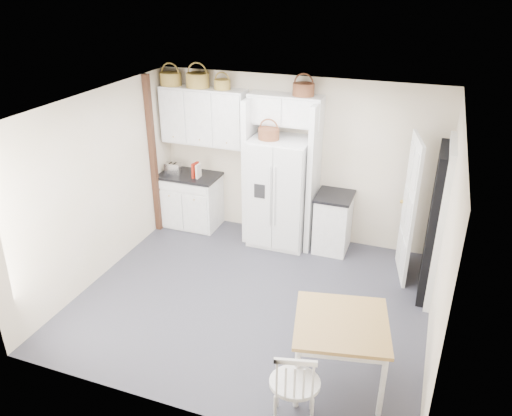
% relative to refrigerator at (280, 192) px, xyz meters
% --- Properties ---
extents(floor, '(4.50, 4.50, 0.00)m').
position_rel_refrigerator_xyz_m(floor, '(0.15, -1.65, -0.87)').
color(floor, '#3A3A46').
rests_on(floor, ground).
extents(ceiling, '(4.50, 4.50, 0.00)m').
position_rel_refrigerator_xyz_m(ceiling, '(0.15, -1.65, 1.73)').
color(ceiling, white).
rests_on(ceiling, wall_back).
extents(wall_back, '(4.50, 0.00, 4.50)m').
position_rel_refrigerator_xyz_m(wall_back, '(0.15, 0.35, 0.43)').
color(wall_back, beige).
rests_on(wall_back, floor).
extents(wall_left, '(0.00, 4.00, 4.00)m').
position_rel_refrigerator_xyz_m(wall_left, '(-2.10, -1.65, 0.43)').
color(wall_left, beige).
rests_on(wall_left, floor).
extents(wall_right, '(0.00, 4.00, 4.00)m').
position_rel_refrigerator_xyz_m(wall_right, '(2.40, -1.65, 0.43)').
color(wall_right, beige).
rests_on(wall_right, floor).
extents(refrigerator, '(0.89, 0.72, 1.73)m').
position_rel_refrigerator_xyz_m(refrigerator, '(0.00, 0.00, 0.00)').
color(refrigerator, silver).
rests_on(refrigerator, floor).
extents(base_cab_left, '(0.96, 0.60, 0.88)m').
position_rel_refrigerator_xyz_m(base_cab_left, '(-1.60, 0.05, -0.42)').
color(base_cab_left, silver).
rests_on(base_cab_left, floor).
extents(base_cab_right, '(0.50, 0.60, 0.89)m').
position_rel_refrigerator_xyz_m(base_cab_right, '(0.85, 0.05, -0.42)').
color(base_cab_right, silver).
rests_on(base_cab_right, floor).
extents(dining_table, '(1.11, 1.11, 0.78)m').
position_rel_refrigerator_xyz_m(dining_table, '(1.52, -2.73, -0.47)').
color(dining_table, olive).
rests_on(dining_table, floor).
extents(windsor_chair, '(0.58, 0.54, 0.99)m').
position_rel_refrigerator_xyz_m(windsor_chair, '(1.23, -3.40, -0.37)').
color(windsor_chair, silver).
rests_on(windsor_chair, floor).
extents(counter_left, '(1.00, 0.64, 0.04)m').
position_rel_refrigerator_xyz_m(counter_left, '(-1.60, 0.05, 0.04)').
color(counter_left, black).
rests_on(counter_left, base_cab_left).
extents(counter_right, '(0.54, 0.64, 0.04)m').
position_rel_refrigerator_xyz_m(counter_right, '(0.85, 0.05, 0.04)').
color(counter_right, black).
rests_on(counter_right, base_cab_right).
extents(toaster, '(0.27, 0.18, 0.18)m').
position_rel_refrigerator_xyz_m(toaster, '(-1.88, 0.01, 0.15)').
color(toaster, silver).
rests_on(toaster, counter_left).
extents(cookbook_red, '(0.07, 0.17, 0.25)m').
position_rel_refrigerator_xyz_m(cookbook_red, '(-1.45, -0.03, 0.18)').
color(cookbook_red, maroon).
rests_on(cookbook_red, counter_left).
extents(cookbook_cream, '(0.04, 0.15, 0.23)m').
position_rel_refrigerator_xyz_m(cookbook_cream, '(-1.39, -0.03, 0.18)').
color(cookbook_cream, beige).
rests_on(cookbook_cream, counter_left).
extents(basket_upper_a, '(0.34, 0.34, 0.20)m').
position_rel_refrigerator_xyz_m(basket_upper_a, '(-1.90, 0.18, 1.58)').
color(basket_upper_a, olive).
rests_on(basket_upper_a, upper_cabinet).
extents(basket_upper_b, '(0.37, 0.37, 0.22)m').
position_rel_refrigerator_xyz_m(basket_upper_b, '(-1.43, 0.18, 1.59)').
color(basket_upper_b, olive).
rests_on(basket_upper_b, upper_cabinet).
extents(basket_upper_c, '(0.26, 0.26, 0.15)m').
position_rel_refrigerator_xyz_m(basket_upper_c, '(-1.02, 0.18, 1.56)').
color(basket_upper_c, olive).
rests_on(basket_upper_c, upper_cabinet).
extents(basket_bridge_b, '(0.32, 0.32, 0.18)m').
position_rel_refrigerator_xyz_m(basket_bridge_b, '(0.26, 0.18, 1.57)').
color(basket_bridge_b, '#5A2216').
rests_on(basket_bridge_b, bridge_cabinet).
extents(basket_fridge_a, '(0.32, 0.32, 0.17)m').
position_rel_refrigerator_xyz_m(basket_fridge_a, '(-0.17, -0.10, 0.95)').
color(basket_fridge_a, '#5A2216').
rests_on(basket_fridge_a, refrigerator).
extents(upper_cabinet, '(1.40, 0.34, 0.90)m').
position_rel_refrigerator_xyz_m(upper_cabinet, '(-1.35, 0.18, 1.03)').
color(upper_cabinet, silver).
rests_on(upper_cabinet, wall_back).
extents(bridge_cabinet, '(1.12, 0.34, 0.45)m').
position_rel_refrigerator_xyz_m(bridge_cabinet, '(0.00, 0.18, 1.26)').
color(bridge_cabinet, silver).
rests_on(bridge_cabinet, wall_back).
extents(fridge_panel_left, '(0.08, 0.60, 2.30)m').
position_rel_refrigerator_xyz_m(fridge_panel_left, '(-0.51, 0.05, 0.28)').
color(fridge_panel_left, silver).
rests_on(fridge_panel_left, floor).
extents(fridge_panel_right, '(0.08, 0.60, 2.30)m').
position_rel_refrigerator_xyz_m(fridge_panel_right, '(0.51, 0.05, 0.28)').
color(fridge_panel_right, silver).
rests_on(fridge_panel_right, floor).
extents(trim_post, '(0.09, 0.09, 2.60)m').
position_rel_refrigerator_xyz_m(trim_post, '(-2.05, -0.30, 0.43)').
color(trim_post, '#361912').
rests_on(trim_post, floor).
extents(doorway_void, '(0.18, 0.85, 2.05)m').
position_rel_refrigerator_xyz_m(doorway_void, '(2.31, -0.65, 0.16)').
color(doorway_void, black).
rests_on(doorway_void, floor).
extents(door_slab, '(0.21, 0.79, 2.05)m').
position_rel_refrigerator_xyz_m(door_slab, '(1.95, -0.32, 0.16)').
color(door_slab, white).
rests_on(door_slab, floor).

